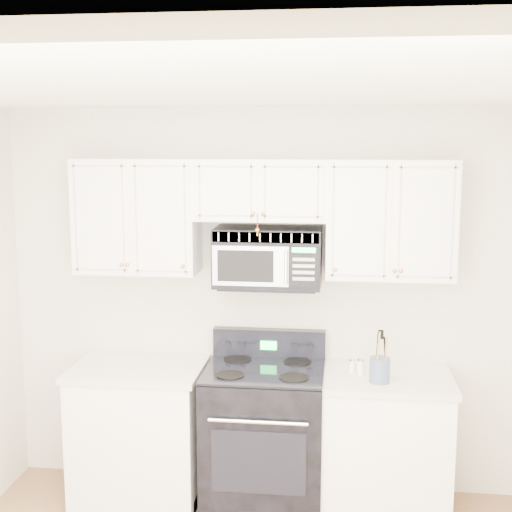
# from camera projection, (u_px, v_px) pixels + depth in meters

# --- Properties ---
(room) EXTENTS (3.51, 3.51, 2.61)m
(room) POSITION_uv_depth(u_px,v_px,m) (220.00, 391.00, 3.13)
(room) COLOR #886049
(room) RESTS_ON ground
(base_cabinet_left) EXTENTS (0.86, 0.65, 0.92)m
(base_cabinet_left) POSITION_uv_depth(u_px,v_px,m) (140.00, 436.00, 4.77)
(base_cabinet_left) COLOR white
(base_cabinet_left) RESTS_ON ground
(base_cabinet_right) EXTENTS (0.86, 0.65, 0.92)m
(base_cabinet_right) POSITION_uv_depth(u_px,v_px,m) (382.00, 449.00, 4.58)
(base_cabinet_right) COLOR white
(base_cabinet_right) RESTS_ON ground
(range) EXTENTS (0.76, 0.69, 1.12)m
(range) POSITION_uv_depth(u_px,v_px,m) (264.00, 435.00, 4.65)
(range) COLOR black
(range) RESTS_ON ground
(upper_cabinets) EXTENTS (2.44, 0.37, 0.75)m
(upper_cabinets) POSITION_uv_depth(u_px,v_px,m) (261.00, 212.00, 4.57)
(upper_cabinets) COLOR white
(upper_cabinets) RESTS_ON ground
(microwave) EXTENTS (0.69, 0.39, 0.38)m
(microwave) POSITION_uv_depth(u_px,v_px,m) (268.00, 257.00, 4.61)
(microwave) COLOR black
(microwave) RESTS_ON ground
(utensil_crock) EXTENTS (0.12, 0.12, 0.33)m
(utensil_crock) POSITION_uv_depth(u_px,v_px,m) (380.00, 369.00, 4.36)
(utensil_crock) COLOR #3F4B6C
(utensil_crock) RESTS_ON base_cabinet_right
(shaker_salt) EXTENTS (0.04, 0.04, 0.09)m
(shaker_salt) POSITION_uv_depth(u_px,v_px,m) (352.00, 365.00, 4.54)
(shaker_salt) COLOR white
(shaker_salt) RESTS_ON base_cabinet_right
(shaker_pepper) EXTENTS (0.04, 0.04, 0.11)m
(shaker_pepper) POSITION_uv_depth(u_px,v_px,m) (361.00, 366.00, 4.51)
(shaker_pepper) COLOR white
(shaker_pepper) RESTS_ON base_cabinet_right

